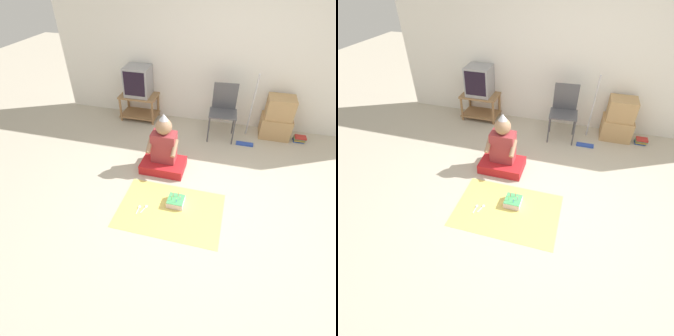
{
  "view_description": "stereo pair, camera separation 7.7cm",
  "coord_description": "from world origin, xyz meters",
  "views": [
    {
      "loc": [
        0.06,
        -2.36,
        2.47
      ],
      "look_at": [
        -0.61,
        0.17,
        0.35
      ],
      "focal_mm": 28.0,
      "sensor_mm": 36.0,
      "label": 1
    },
    {
      "loc": [
        0.14,
        -2.34,
        2.47
      ],
      "look_at": [
        -0.61,
        0.17,
        0.35
      ],
      "focal_mm": 28.0,
      "sensor_mm": 36.0,
      "label": 2
    }
  ],
  "objects": [
    {
      "name": "ground_plane",
      "position": [
        0.0,
        0.0,
        0.0
      ],
      "size": [
        16.0,
        16.0,
        0.0
      ],
      "primitive_type": "plane",
      "color": "#BCB29E"
    },
    {
      "name": "plastic_spoon_near",
      "position": [
        -0.79,
        -0.26,
        0.01
      ],
      "size": [
        0.06,
        0.14,
        0.01
      ],
      "color": "white",
      "rests_on": "party_cloth"
    },
    {
      "name": "party_cloth",
      "position": [
        -0.48,
        -0.22,
        0.0
      ],
      "size": [
        1.29,
        0.88,
        0.01
      ],
      "color": "#EAD666",
      "rests_on": "ground_plane"
    },
    {
      "name": "plastic_spoon_far",
      "position": [
        -0.86,
        -0.29,
        0.01
      ],
      "size": [
        0.04,
        0.15,
        0.01
      ],
      "color": "white",
      "rests_on": "party_cloth"
    },
    {
      "name": "birthday_cake",
      "position": [
        -0.43,
        -0.1,
        0.05
      ],
      "size": [
        0.21,
        0.21,
        0.15
      ],
      "color": "silver",
      "rests_on": "party_cloth"
    },
    {
      "name": "tv_stand",
      "position": [
        -1.64,
        1.97,
        0.28
      ],
      "size": [
        0.69,
        0.45,
        0.47
      ],
      "color": "#997047",
      "rests_on": "ground_plane"
    },
    {
      "name": "book_pile",
      "position": [
        1.26,
        1.87,
        0.05
      ],
      "size": [
        0.2,
        0.14,
        0.1
      ],
      "color": "#284793",
      "rests_on": "ground_plane"
    },
    {
      "name": "cardboard_box_stack",
      "position": [
        0.84,
        1.96,
        0.33
      ],
      "size": [
        0.5,
        0.41,
        0.71
      ],
      "color": "tan",
      "rests_on": "ground_plane"
    },
    {
      "name": "tv",
      "position": [
        -1.64,
        1.98,
        0.73
      ],
      "size": [
        0.44,
        0.41,
        0.52
      ],
      "color": "#99999E",
      "rests_on": "tv_stand"
    },
    {
      "name": "wall_back",
      "position": [
        0.0,
        2.23,
        1.27
      ],
      "size": [
        6.4,
        0.06,
        2.55
      ],
      "color": "white",
      "rests_on": "ground_plane"
    },
    {
      "name": "folding_chair",
      "position": [
        -0.07,
        1.73,
        0.53
      ],
      "size": [
        0.47,
        0.42,
        0.9
      ],
      "color": "#4C4C51",
      "rests_on": "ground_plane"
    },
    {
      "name": "dust_mop",
      "position": [
        0.37,
        1.61,
        0.34
      ],
      "size": [
        0.28,
        0.38,
        1.19
      ],
      "color": "#2D4CB2",
      "rests_on": "ground_plane"
    },
    {
      "name": "person_seated",
      "position": [
        -0.78,
        0.58,
        0.29
      ],
      "size": [
        0.63,
        0.43,
        0.88
      ],
      "color": "red",
      "rests_on": "ground_plane"
    }
  ]
}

